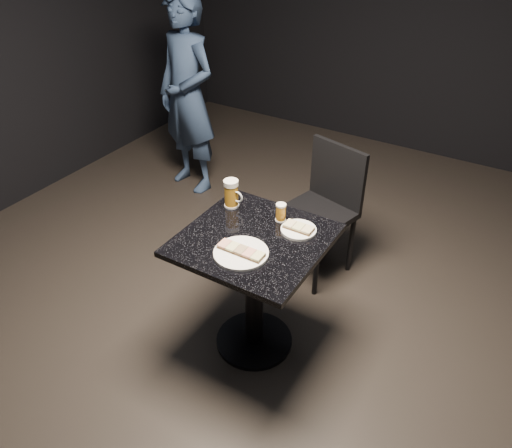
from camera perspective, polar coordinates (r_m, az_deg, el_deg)
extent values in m
plane|color=black|center=(2.99, -0.20, -13.25)|extent=(6.00, 6.00, 0.00)
cylinder|color=white|center=(2.38, -1.72, -3.35)|extent=(0.27, 0.27, 0.01)
cylinder|color=white|center=(2.54, 4.89, -0.68)|extent=(0.18, 0.18, 0.01)
imported|color=#202E4E|center=(4.16, -7.83, 14.25)|extent=(0.65, 0.49, 1.60)
cylinder|color=black|center=(2.98, -0.20, -13.09)|extent=(0.44, 0.44, 0.03)
cylinder|color=black|center=(2.73, -0.22, -7.98)|extent=(0.10, 0.10, 0.69)
cube|color=black|center=(2.50, -0.24, -1.83)|extent=(0.70, 0.70, 0.03)
cylinder|color=silver|center=(2.73, -2.80, 2.18)|extent=(0.08, 0.08, 0.01)
cylinder|color=#BC7D1F|center=(2.70, -2.84, 3.35)|extent=(0.08, 0.08, 0.12)
cylinder|color=white|center=(2.66, -2.88, 4.71)|extent=(0.08, 0.08, 0.03)
torus|color=silver|center=(2.67, -2.15, 3.12)|extent=(0.07, 0.01, 0.07)
cylinder|color=silver|center=(2.62, 2.83, 0.51)|extent=(0.06, 0.06, 0.01)
cylinder|color=orange|center=(2.59, 2.86, 1.32)|extent=(0.05, 0.05, 0.08)
cylinder|color=white|center=(2.57, 2.89, 2.17)|extent=(0.05, 0.05, 0.01)
cube|color=black|center=(3.23, 6.83, 1.09)|extent=(0.51, 0.51, 0.04)
cylinder|color=black|center=(3.35, 2.30, -2.21)|extent=(0.03, 0.03, 0.43)
cylinder|color=black|center=(3.17, 6.90, -4.95)|extent=(0.03, 0.03, 0.43)
cylinder|color=black|center=(3.57, 6.27, 0.15)|extent=(0.03, 0.03, 0.43)
cylinder|color=black|center=(3.40, 10.77, -2.28)|extent=(0.03, 0.03, 0.43)
cube|color=black|center=(3.25, 9.31, 5.62)|extent=(0.41, 0.14, 0.42)
cube|color=#4C3521|center=(2.41, -3.59, -2.41)|extent=(0.05, 0.07, 0.01)
cube|color=tan|center=(2.41, -3.59, -2.23)|extent=(0.05, 0.07, 0.01)
cube|color=#4C3521|center=(2.39, -2.67, -2.76)|extent=(0.05, 0.07, 0.01)
cube|color=#D1D184|center=(2.38, -2.67, -2.58)|extent=(0.05, 0.07, 0.01)
cube|color=#4C3521|center=(2.37, -1.73, -3.12)|extent=(0.05, 0.07, 0.01)
cube|color=#8C7251|center=(2.36, -1.73, -2.93)|extent=(0.05, 0.07, 0.01)
cube|color=#4C3521|center=(2.35, -0.78, -3.48)|extent=(0.05, 0.07, 0.01)
cube|color=tan|center=(2.34, -0.78, -3.29)|extent=(0.05, 0.07, 0.01)
cube|color=#4C3521|center=(2.33, 0.20, -3.84)|extent=(0.05, 0.07, 0.01)
cube|color=#D1D184|center=(2.32, 0.20, -3.66)|extent=(0.05, 0.07, 0.01)
cube|color=#4C3521|center=(2.55, 3.88, -0.12)|extent=(0.05, 0.07, 0.01)
cube|color=beige|center=(2.55, 3.89, 0.06)|extent=(0.05, 0.07, 0.01)
cube|color=#4C3521|center=(2.53, 4.90, -0.46)|extent=(0.05, 0.07, 0.01)
cube|color=#D1D184|center=(2.53, 4.91, -0.28)|extent=(0.05, 0.07, 0.01)
cube|color=#4C3521|center=(2.52, 5.93, -0.80)|extent=(0.05, 0.07, 0.01)
cube|color=beige|center=(2.51, 5.94, -0.62)|extent=(0.05, 0.07, 0.01)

